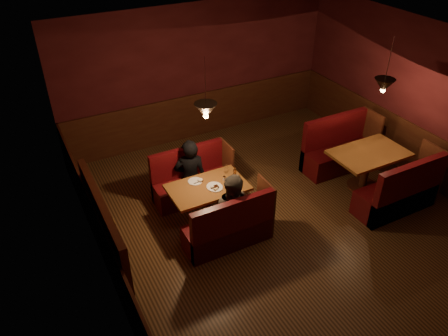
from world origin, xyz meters
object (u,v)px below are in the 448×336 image
main_bench_near (230,230)px  second_table (367,161)px  second_bench_near (400,195)px  diner_a (190,162)px  main_table (209,194)px  second_bench_far (338,151)px  diner_b (236,200)px  main_bench_far (192,182)px

main_bench_near → second_table: 2.97m
second_bench_near → diner_a: size_ratio=0.96×
main_table → second_table: bearing=-10.0°
second_bench_far → diner_b: (-2.84, -0.92, 0.43)m
main_table → diner_b: 0.69m
second_table → second_bench_far: (0.03, 0.81, -0.23)m
main_bench_near → second_bench_near: bearing=-11.4°
second_table → second_bench_near: second_bench_near is taller
second_table → diner_b: 2.81m
second_table → diner_b: (-2.81, -0.11, 0.20)m
main_bench_near → diner_b: size_ratio=0.92×
main_table → second_bench_near: 3.29m
main_table → diner_a: bearing=93.0°
second_bench_near → diner_b: (-2.84, 0.70, 0.43)m
second_bench_far → second_bench_near: (0.00, -1.62, 0.00)m
main_table → second_bench_far: (3.00, 0.29, -0.19)m
main_bench_far → second_bench_near: bearing=-34.6°
main_bench_far → second_bench_far: (2.98, -0.44, 0.04)m
second_table → diner_a: diner_a is taller
main_bench_far → diner_b: bearing=-83.8°
second_bench_near → main_bench_near: bearing=168.6°
second_bench_far → main_bench_far: bearing=171.7°
second_table → second_bench_far: size_ratio=0.90×
second_bench_far → diner_b: 3.01m
main_table → main_bench_near: main_bench_near is taller
main_bench_far → second_bench_far: bearing=-8.3°
main_bench_near → second_bench_far: (2.98, 1.02, 0.04)m
main_bench_near → main_bench_far: bearing=90.0°
diner_b → second_bench_far: bearing=42.2°
second_table → diner_b: diner_b is taller
second_table → main_bench_far: bearing=157.1°
second_table → diner_b: bearing=-177.7°
main_bench_far → diner_a: (-0.05, -0.06, 0.47)m
second_bench_far → diner_b: bearing=-162.0°
second_table → second_bench_far: bearing=87.8°
main_bench_far → second_bench_near: size_ratio=0.94×
main_table → main_bench_near: (0.01, -0.73, -0.22)m
main_bench_near → diner_b: bearing=32.9°
second_bench_far → diner_a: 3.09m
second_bench_far → diner_a: size_ratio=0.96×
diner_a → diner_b: diner_a is taller
second_table → main_table: bearing=170.0°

